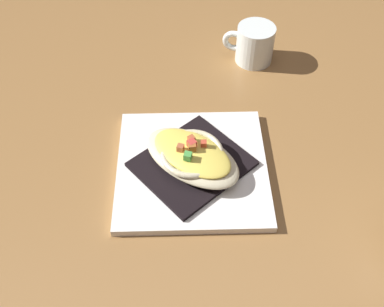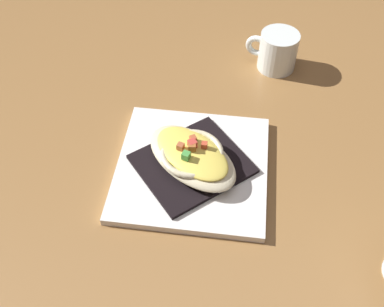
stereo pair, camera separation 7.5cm
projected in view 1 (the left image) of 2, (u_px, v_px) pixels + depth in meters
The scene contains 5 objects.
ground_plane at pixel (192, 170), 0.78m from camera, with size 2.60×2.60×0.00m, color olive.
square_plate at pixel (192, 168), 0.77m from camera, with size 0.25×0.25×0.01m, color white.
folded_napkin at pixel (192, 164), 0.77m from camera, with size 0.15×0.17×0.01m, color black.
gratin_dish at pixel (192, 155), 0.75m from camera, with size 0.19×0.20×0.05m.
coffee_mug at pixel (254, 46), 0.95m from camera, with size 0.08×0.11×0.08m.
Camera 1 is at (-0.48, 0.03, 0.61)m, focal length 42.98 mm.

